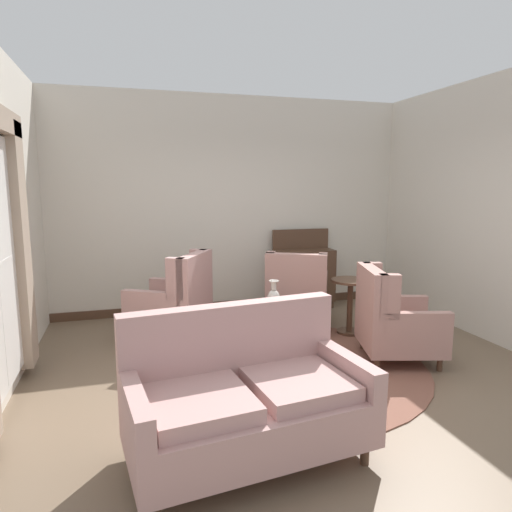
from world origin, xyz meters
TOP-DOWN VIEW (x-y plane):
  - ground at (0.00, 0.00)m, footprint 7.45×7.45m
  - wall_back at (0.00, 2.66)m, footprint 5.36×0.08m
  - wall_left at (-2.60, 0.80)m, footprint 0.08×3.72m
  - wall_right at (2.60, 0.80)m, footprint 0.08×3.72m
  - baseboard_back at (0.00, 2.60)m, footprint 5.20×0.03m
  - area_rug at (0.00, 0.30)m, footprint 2.82×2.82m
  - coffee_table at (-0.07, 0.60)m, footprint 1.00×1.00m
  - porcelain_vase at (-0.05, 0.61)m, footprint 0.15×0.15m
  - settee at (-0.80, -1.07)m, footprint 1.67×1.01m
  - armchair_beside_settee at (1.13, 0.18)m, footprint 0.97×0.95m
  - armchair_far_left at (-1.00, 1.40)m, footprint 1.09×1.07m
  - armchair_foreground_right at (0.56, 1.46)m, footprint 1.05×1.13m
  - side_table at (1.10, 1.07)m, footprint 0.47×0.47m
  - sideboard at (1.01, 2.37)m, footprint 0.89×0.35m

SIDE VIEW (x-z plane):
  - ground at x=0.00m, z-range 0.00..0.00m
  - area_rug at x=0.00m, z-range 0.00..0.01m
  - baseboard_back at x=0.00m, z-range 0.00..0.12m
  - coffee_table at x=-0.07m, z-range 0.16..0.63m
  - side_table at x=1.10m, z-range 0.07..0.76m
  - settee at x=-0.80m, z-range -0.09..0.92m
  - armchair_beside_settee at x=1.13m, z-range -0.07..0.92m
  - armchair_foreground_right at x=0.56m, z-range -0.08..0.94m
  - armchair_far_left at x=-1.00m, z-range -0.08..0.98m
  - sideboard at x=1.01m, z-range -0.08..1.10m
  - porcelain_vase at x=-0.05m, z-range 0.44..0.81m
  - wall_back at x=0.00m, z-range 0.00..3.09m
  - wall_left at x=-2.60m, z-range 0.00..3.09m
  - wall_right at x=2.60m, z-range 0.00..3.09m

